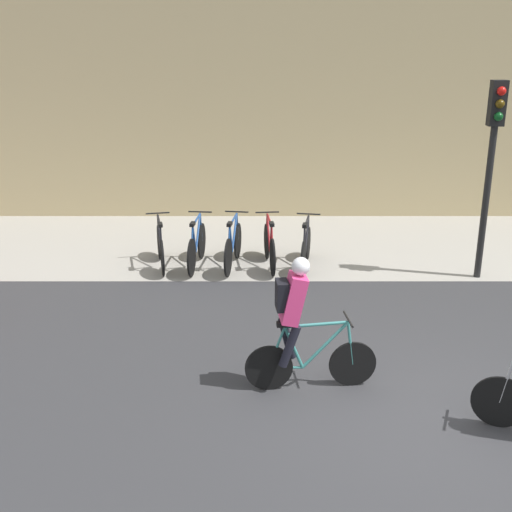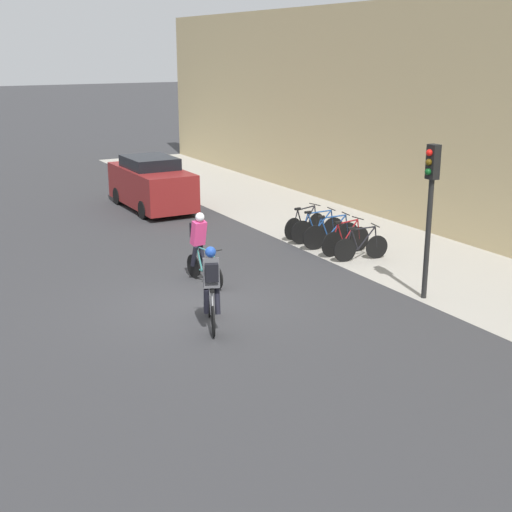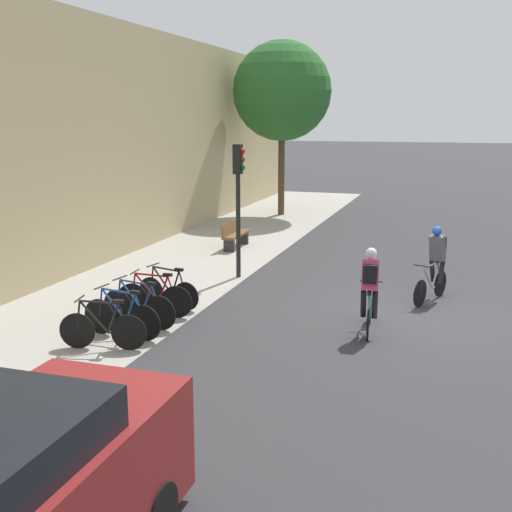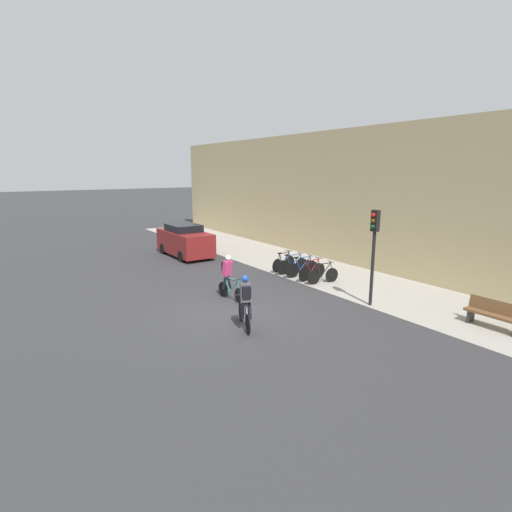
{
  "view_description": "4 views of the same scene",
  "coord_description": "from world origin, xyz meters",
  "views": [
    {
      "loc": [
        -2.04,
        -6.36,
        4.18
      ],
      "look_at": [
        -2.02,
        2.4,
        1.2
      ],
      "focal_mm": 45.0,
      "sensor_mm": 36.0,
      "label": 1
    },
    {
      "loc": [
        13.67,
        -6.15,
        5.53
      ],
      "look_at": [
        -0.08,
        1.51,
        0.92
      ],
      "focal_mm": 50.0,
      "sensor_mm": 36.0,
      "label": 2
    },
    {
      "loc": [
        -13.71,
        -0.81,
        4.21
      ],
      "look_at": [
        -1.11,
        3.23,
        1.33
      ],
      "focal_mm": 45.0,
      "sensor_mm": 36.0,
      "label": 3
    },
    {
      "loc": [
        11.31,
        -6.7,
        4.88
      ],
      "look_at": [
        -1.93,
        2.32,
        1.45
      ],
      "focal_mm": 28.0,
      "sensor_mm": 36.0,
      "label": 4
    }
  ],
  "objects": [
    {
      "name": "ground",
      "position": [
        0.0,
        0.0,
        0.0
      ],
      "size": [
        200.0,
        200.0,
        0.0
      ],
      "primitive_type": "plane",
      "color": "#333335"
    },
    {
      "name": "kerb_strip",
      "position": [
        0.0,
        6.75,
        0.0
      ],
      "size": [
        44.0,
        4.5,
        0.01
      ],
      "primitive_type": "cube",
      "color": "#A39E93",
      "rests_on": "ground"
    },
    {
      "name": "building_facade",
      "position": [
        0.0,
        9.3,
        3.5
      ],
      "size": [
        44.0,
        0.6,
        7.0
      ],
      "primitive_type": "cube",
      "color": "tan",
      "rests_on": "ground"
    },
    {
      "name": "cyclist_pink",
      "position": [
        -1.54,
        0.76,
        0.95
      ],
      "size": [
        1.66,
        0.48,
        1.74
      ],
      "color": "black",
      "rests_on": "ground"
    },
    {
      "name": "parked_bike_0",
      "position": [
        -3.87,
        5.31,
        0.4
      ],
      "size": [
        0.5,
        1.63,
        0.97
      ],
      "color": "black",
      "rests_on": "ground"
    },
    {
      "name": "parked_bike_1",
      "position": [
        -3.18,
        5.31,
        0.41
      ],
      "size": [
        0.46,
        1.75,
        0.99
      ],
      "color": "black",
      "rests_on": "ground"
    },
    {
      "name": "parked_bike_2",
      "position": [
        -2.48,
        5.31,
        0.42
      ],
      "size": [
        0.46,
        1.76,
        0.99
      ],
      "color": "black",
      "rests_on": "ground"
    },
    {
      "name": "parked_bike_3",
      "position": [
        -1.78,
        5.31,
        0.41
      ],
      "size": [
        0.46,
        1.7,
        0.99
      ],
      "color": "black",
      "rests_on": "ground"
    },
    {
      "name": "parked_bike_4",
      "position": [
        -1.09,
        5.31,
        0.39
      ],
      "size": [
        0.46,
        1.58,
        0.96
      ],
      "color": "black",
      "rests_on": "ground"
    },
    {
      "name": "traffic_light_pole",
      "position": [
        2.05,
        4.73,
        2.44
      ],
      "size": [
        0.26,
        0.3,
        3.52
      ],
      "color": "black",
      "rests_on": "ground"
    }
  ]
}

